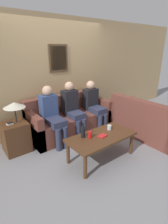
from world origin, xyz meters
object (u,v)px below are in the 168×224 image
Objects in this scene: wine_bottle at (83,132)px; coffee_table at (101,139)px; couch_main at (70,119)px; person_left at (52,113)px; drinking_glass at (109,127)px; couch_side at (146,122)px; person_right at (94,104)px; person_middle at (73,107)px.

coffee_table is at bearing -29.97° from wine_bottle.
person_left is at bearing -160.78° from couch_main.
coffee_table is at bearing -162.01° from drinking_glass.
couch_side is 18.15× the size of drinking_glass.
couch_main is 1.19m from wine_bottle.
person_right reaches higher than coffee_table.
person_middle is at bearing 3.97° from person_left.
couch_main is 0.69m from person_right.
couch_main is at bearing 85.09° from person_middle.
coffee_table is 0.32m from drinking_glass.
wine_bottle is at bearing -111.59° from couch_main.
drinking_glass is 0.07× the size of person_left.
person_right is (0.58, -0.19, 0.33)m from couch_main.
wine_bottle is 0.22× the size of person_middle.
drinking_glass is 0.07× the size of person_middle.
person_right is at bearing -0.09° from person_left.
person_left is at bearing 97.65° from wine_bottle.
person_right is (1.13, -0.00, -0.01)m from person_left.
couch_main is 1.66× the size of person_right.
coffee_table is 13.71× the size of drinking_glass.
person_middle is (0.54, 0.04, 0.01)m from person_left.
drinking_glass is at bearing 17.99° from coffee_table.
drinking_glass is (0.29, 0.09, 0.10)m from coffee_table.
couch_side reaches higher than drinking_glass.
coffee_table is 4.50× the size of wine_bottle.
wine_bottle is 1.02m from person_middle.
coffee_table is (-0.14, -1.25, 0.08)m from couch_main.
couch_main is 21.81× the size of drinking_glass.
drinking_glass is at bearing -114.27° from person_right.
coffee_table is 1.30m from person_right.
wine_bottle is at bearing -138.57° from person_right.
person_middle reaches higher than couch_side.
couch_side is 5.96× the size of wine_bottle.
person_right is at bearing 41.43° from wine_bottle.
couch_main is at bearing 68.41° from wine_bottle.
couch_main reaches higher than drinking_glass.
wine_bottle is at bearing 172.77° from drinking_glass.
person_right reaches higher than drinking_glass.
person_right reaches higher than couch_main.
couch_side is at bearing 1.30° from coffee_table.
person_left reaches higher than couch_side.
drinking_glass is (0.57, -0.07, -0.06)m from wine_bottle.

